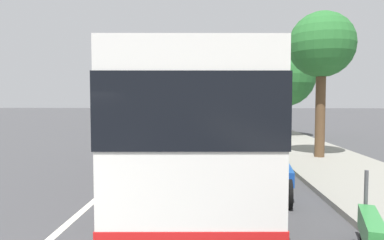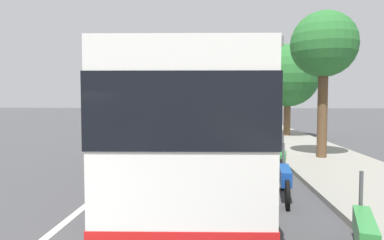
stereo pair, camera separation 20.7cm
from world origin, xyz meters
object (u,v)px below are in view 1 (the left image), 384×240
at_px(coach_bus, 191,119).
at_px(motorcycle_mid_row, 281,161).
at_px(car_oncoming, 147,120).
at_px(roadside_tree_mid_block, 322,47).
at_px(car_ahead_same_lane, 202,115).
at_px(utility_pole, 277,88).
at_px(car_behind_bus, 164,114).
at_px(motorcycle_angled, 287,178).
at_px(roadside_tree_far_block, 284,76).
at_px(motorcycle_far_end, 371,235).

height_order(coach_bus, motorcycle_mid_row, coach_bus).
bearing_deg(car_oncoming, roadside_tree_mid_block, 28.36).
xyz_separation_m(car_ahead_same_lane, utility_pole, (-19.61, -5.09, 2.45)).
bearing_deg(coach_bus, car_behind_bus, 5.95).
bearing_deg(car_ahead_same_lane, motorcycle_angled, -174.43).
distance_m(car_oncoming, utility_pole, 12.45).
xyz_separation_m(roadside_tree_mid_block, utility_pole, (7.81, 0.18, -1.31)).
bearing_deg(utility_pole, roadside_tree_mid_block, -178.67).
bearing_deg(roadside_tree_far_block, roadside_tree_mid_block, 177.22).
xyz_separation_m(motorcycle_mid_row, utility_pole, (10.69, -1.92, 2.69)).
relative_size(car_ahead_same_lane, car_behind_bus, 1.02).
distance_m(motorcycle_angled, car_behind_bus, 33.65).
distance_m(car_ahead_same_lane, utility_pole, 20.41).
height_order(motorcycle_angled, car_behind_bus, car_behind_bus).
distance_m(car_oncoming, roadside_tree_mid_block, 18.61).
height_order(motorcycle_angled, utility_pole, utility_pole).
height_order(car_ahead_same_lane, roadside_tree_mid_block, roadside_tree_mid_block).
height_order(coach_bus, car_behind_bus, coach_bus).
distance_m(car_ahead_same_lane, car_oncoming, 12.82).
relative_size(motorcycle_angled, car_oncoming, 0.54).
height_order(car_ahead_same_lane, car_oncoming, car_ahead_same_lane).
xyz_separation_m(coach_bus, utility_pole, (11.43, -4.75, 1.33)).
height_order(motorcycle_far_end, roadside_tree_mid_block, roadside_tree_mid_block).
height_order(roadside_tree_far_block, utility_pole, utility_pole).
relative_size(car_oncoming, roadside_tree_mid_block, 0.73).
bearing_deg(motorcycle_angled, car_behind_bus, 20.17).
bearing_deg(motorcycle_far_end, roadside_tree_mid_block, 4.33).
bearing_deg(motorcycle_angled, roadside_tree_far_block, -4.30).
distance_m(coach_bus, motorcycle_far_end, 6.11).
height_order(coach_bus, utility_pole, utility_pole).
xyz_separation_m(car_oncoming, car_behind_bus, (12.04, 0.15, 0.02)).
xyz_separation_m(car_oncoming, roadside_tree_far_block, (-6.82, -10.15, 3.26)).
xyz_separation_m(motorcycle_far_end, car_ahead_same_lane, (36.28, 3.16, 0.24)).
bearing_deg(car_ahead_same_lane, coach_bus, -178.61).
bearing_deg(motorcycle_far_end, car_oncoming, 35.16).
bearing_deg(roadside_tree_mid_block, coach_bus, 126.25).
xyz_separation_m(motorcycle_angled, roadside_tree_mid_block, (5.39, -2.50, 4.00)).
distance_m(motorcycle_angled, car_ahead_same_lane, 32.93).
distance_m(coach_bus, car_oncoming, 19.65).
bearing_deg(roadside_tree_far_block, car_ahead_same_lane, 16.80).
relative_size(roadside_tree_far_block, utility_pole, 0.95).
distance_m(motorcycle_angled, roadside_tree_far_block, 14.69).
height_order(motorcycle_far_end, car_oncoming, car_oncoming).
height_order(car_behind_bus, roadside_tree_far_block, roadside_tree_far_block).
bearing_deg(utility_pole, motorcycle_mid_row, 169.84).
bearing_deg(coach_bus, motorcycle_angled, -129.29).
xyz_separation_m(motorcycle_far_end, roadside_tree_far_block, (17.44, -2.52, 3.49)).
bearing_deg(car_behind_bus, motorcycle_far_end, 14.04).
relative_size(motorcycle_angled, roadside_tree_mid_block, 0.39).
height_order(motorcycle_angled, car_oncoming, car_oncoming).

